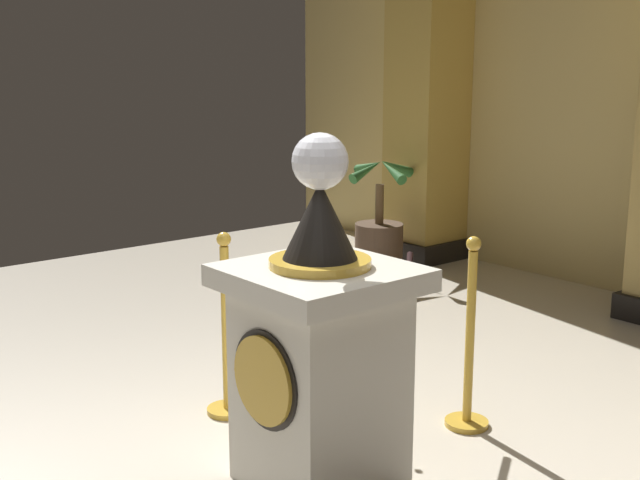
% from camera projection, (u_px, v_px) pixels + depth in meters
% --- Properties ---
extents(ground_plane, '(10.15, 10.15, 0.00)m').
position_uv_depth(ground_plane, '(281.00, 480.00, 3.91)').
color(ground_plane, beige).
extents(pedestal_clock, '(0.77, 0.77, 1.66)m').
position_uv_depth(pedestal_clock, '(319.00, 352.00, 3.77)').
color(pedestal_clock, beige).
rests_on(pedestal_clock, ground_plane).
extents(stanchion_near, '(0.24, 0.24, 1.06)m').
position_uv_depth(stanchion_near, '(469.00, 361.00, 4.43)').
color(stanchion_near, gold).
rests_on(stanchion_near, ground_plane).
extents(stanchion_far, '(0.24, 0.24, 1.05)m').
position_uv_depth(stanchion_far, '(227.00, 351.00, 4.60)').
color(stanchion_far, gold).
rests_on(stanchion_far, ground_plane).
extents(velvet_rope, '(0.98, 0.98, 0.22)m').
position_uv_depth(velvet_rope, '(346.00, 283.00, 4.43)').
color(velvet_rope, black).
extents(column_left, '(0.74, 0.74, 3.92)m').
position_uv_depth(column_left, '(428.00, 63.00, 8.03)').
color(column_left, black).
rests_on(column_left, ground_plane).
extents(potted_palm_left, '(0.80, 0.79, 1.10)m').
position_uv_depth(potted_palm_left, '(379.00, 235.00, 7.83)').
color(potted_palm_left, '#4C3828').
rests_on(potted_palm_left, ground_plane).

